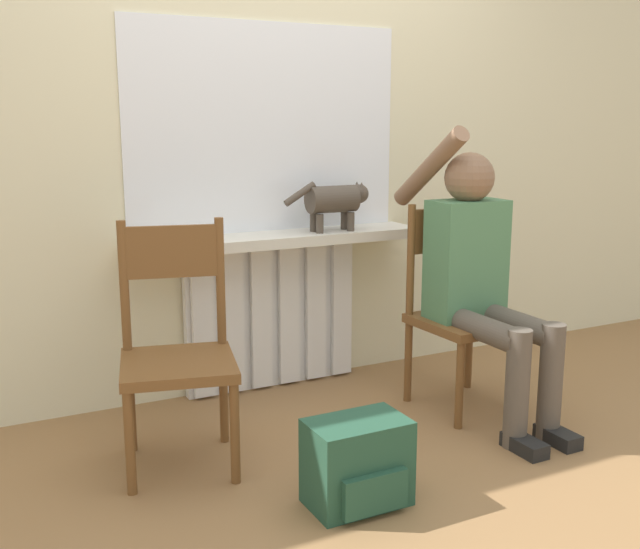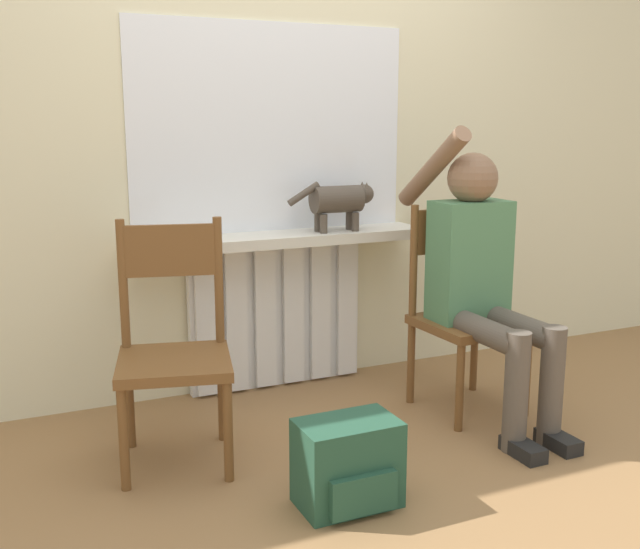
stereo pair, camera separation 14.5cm
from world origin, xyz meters
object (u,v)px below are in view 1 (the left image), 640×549
Objects in this scene: person at (481,273)px; cat at (336,200)px; backpack at (358,463)px; chair_right at (460,308)px; chair_left at (177,347)px.

person is 2.87× the size of cat.
backpack is (-0.90, -0.48, -0.51)m from person.
cat is at bearing 122.18° from person.
chair_right is 0.23m from person.
cat is at bearing 125.82° from chair_right.
chair_right is 1.13m from backpack.
person reaches higher than chair_left.
backpack is at bearing -114.39° from cat.
chair_right is at bearing -51.58° from cat.
chair_left is at bearing -152.52° from cat.
person reaches higher than cat.
person is at bearing -91.63° from chair_right.
chair_left and chair_right have the same top height.
person reaches higher than chair_right.
backpack is (-0.90, -0.61, -0.31)m from chair_right.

